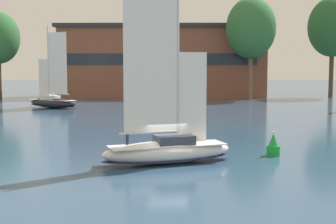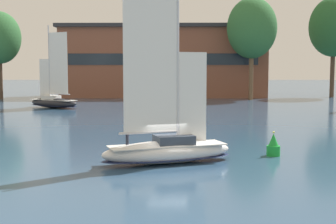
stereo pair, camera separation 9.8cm
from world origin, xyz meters
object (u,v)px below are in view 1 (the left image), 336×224
object	(u,v)px
tree_shore_left	(333,27)
sailboat_main	(168,148)
sailboat_moored_mid_channel	(53,101)
channel_buoy	(273,146)
tree_shore_right	(251,28)

from	to	relation	value
tree_shore_left	sailboat_main	xyz separation A→B (m)	(-32.80, -66.19, -13.20)
sailboat_main	sailboat_moored_mid_channel	bearing A→B (deg)	113.44
sailboat_main	channel_buoy	size ratio (longest dim) A/B	6.92
tree_shore_right	sailboat_main	size ratio (longest dim) A/B	1.61
sailboat_moored_mid_channel	channel_buoy	distance (m)	45.56
channel_buoy	tree_shore_left	bearing A→B (deg)	68.14
tree_shore_right	channel_buoy	size ratio (longest dim) A/B	11.11
tree_shore_right	sailboat_main	distance (m)	61.77
sailboat_moored_mid_channel	channel_buoy	world-z (taller)	sailboat_moored_mid_channel
sailboat_main	sailboat_moored_mid_channel	xyz separation A→B (m)	(-17.64, 40.68, 0.03)
sailboat_moored_mid_channel	tree_shore_right	bearing A→B (deg)	28.76
sailboat_main	sailboat_moored_mid_channel	distance (m)	44.33
tree_shore_left	channel_buoy	distance (m)	69.90
sailboat_moored_mid_channel	sailboat_main	bearing A→B (deg)	-66.56
tree_shore_left	sailboat_moored_mid_channel	distance (m)	58.03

